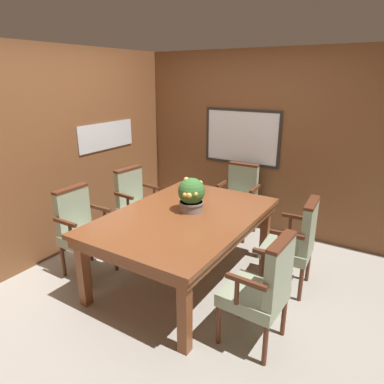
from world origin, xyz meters
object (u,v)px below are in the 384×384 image
Objects in this scene: dining_table at (184,222)px; chair_right_near at (263,287)px; chair_head_far at (239,196)px; chair_right_far at (295,241)px; potted_plant at (191,195)px; chair_left_far at (136,202)px; chair_left_near at (82,228)px.

dining_table is 2.01× the size of chair_right_near.
dining_table is at bearing -91.29° from chair_head_far.
chair_head_far is at bearing -147.93° from chair_right_near.
chair_right_far is at bearing 23.82° from dining_table.
chair_right_near is (1.04, -0.47, -0.13)m from dining_table.
potted_plant is at bearing -75.87° from chair_right_far.
chair_head_far is 1.00× the size of chair_right_far.
potted_plant reaches higher than dining_table.
chair_head_far is at bearing -135.83° from chair_right_far.
dining_table is at bearing -70.13° from chair_right_far.
chair_right_near is at bearing -29.92° from potted_plant.
chair_right_near is 0.93m from chair_right_far.
chair_left_far is at bearing -140.76° from chair_head_far.
chair_right_near is at bearing -62.05° from chair_head_far.
chair_right_far is (1.04, -0.93, 0.00)m from chair_head_far.
potted_plant is (0.01, 0.12, 0.27)m from dining_table.
chair_right_near is at bearing -24.37° from dining_table.
chair_right_near is at bearing -90.21° from chair_left_near.
chair_head_far is 2.68× the size of potted_plant.
chair_left_near is 2.26m from chair_right_far.
chair_right_near is at bearing -3.24° from chair_right_far.
chair_right_near is 2.68× the size of potted_plant.
chair_head_far is 2.13m from chair_right_near.
potted_plant reaches higher than chair_right_far.
chair_left_far is 1.40m from chair_head_far.
chair_head_far and chair_right_far have the same top height.
dining_table is 1.39m from chair_head_far.
chair_left_near is at bearing -150.76° from potted_plant.
chair_left_near is at bearing -69.99° from chair_right_far.
chair_left_near is at bearing -87.65° from chair_right_near.
dining_table is at bearing -108.22° from chair_left_far.
potted_plant is (-1.03, 0.59, 0.40)m from chair_right_near.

